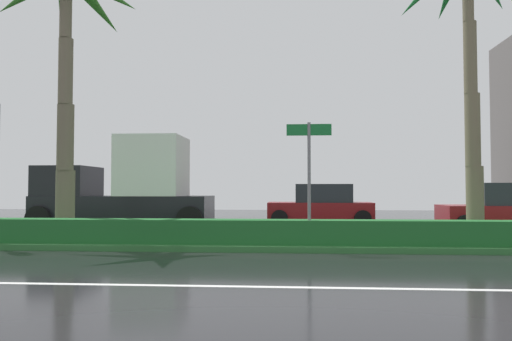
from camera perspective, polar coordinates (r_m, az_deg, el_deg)
name	(u,v)px	position (r m, az deg, el deg)	size (l,w,h in m)	color
ground_plane	(278,242)	(14.70, 2.62, -8.28)	(90.00, 42.00, 0.10)	black
near_lane_divider_stripe	(266,287)	(7.77, 1.18, -13.38)	(81.00, 0.14, 0.01)	white
median_strip	(277,241)	(13.69, 2.50, -8.20)	(85.50, 4.00, 0.15)	#2D6B33
median_hedge	(276,232)	(12.26, 2.31, -7.15)	(76.50, 0.70, 0.60)	#1E6028
palm_tree_mid_left	(66,19)	(15.76, -21.25, 16.16)	(4.31, 4.17, 8.16)	#675D4B
street_name_sign	(309,166)	(12.06, 6.20, 0.53)	(1.10, 0.08, 3.00)	slate
box_truck_lead	(127,188)	(18.91, -14.78, -2.00)	(6.40, 2.64, 3.46)	black
car_in_traffic_leading	(321,206)	(20.66, 7.54, -4.06)	(4.30, 2.02, 1.72)	maroon
car_in_traffic_second	(508,209)	(18.82, 27.24, -4.03)	(4.30, 2.02, 1.72)	maroon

